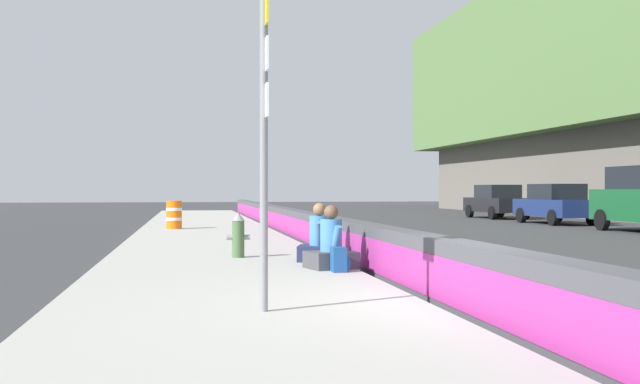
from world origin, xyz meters
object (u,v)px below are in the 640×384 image
at_px(route_sign_post, 264,120).
at_px(parked_car_midline, 556,204).
at_px(parked_car_far, 497,201).
at_px(seated_person_middle, 319,243).
at_px(fire_hydrant, 238,235).
at_px(seated_person_foreground, 331,249).
at_px(construction_barrel, 174,215).
at_px(backpack, 339,260).

height_order(route_sign_post, parked_car_midline, route_sign_post).
bearing_deg(parked_car_far, route_sign_post, 152.19).
xyz_separation_m(seated_person_middle, parked_car_midline, (15.99, -13.05, 0.38)).
height_order(seated_person_middle, parked_car_far, parked_car_far).
xyz_separation_m(fire_hydrant, seated_person_foreground, (-2.33, -1.41, -0.11)).
distance_m(seated_person_middle, parked_car_midline, 20.65).
xyz_separation_m(seated_person_middle, parked_car_far, (22.30, -13.11, 0.38)).
bearing_deg(seated_person_foreground, construction_barrel, 11.91).
bearing_deg(route_sign_post, backpack, -23.19).
relative_size(route_sign_post, construction_barrel, 3.79).
height_order(construction_barrel, parked_car_far, parked_car_far).
relative_size(seated_person_foreground, backpack, 2.68).
distance_m(route_sign_post, backpack, 4.47).
height_order(seated_person_foreground, seated_person_middle, seated_person_middle).
relative_size(parked_car_midline, parked_car_far, 1.00).
bearing_deg(seated_person_middle, backpack, 179.94).
xyz_separation_m(fire_hydrant, parked_car_midline, (14.99, -14.49, 0.27)).
distance_m(fire_hydrant, backpack, 3.22).
bearing_deg(backpack, parked_car_midline, -36.17).
bearing_deg(construction_barrel, seated_person_middle, -166.68).
relative_size(fire_hydrant, backpack, 2.20).
relative_size(seated_person_foreground, seated_person_middle, 0.99).
height_order(fire_hydrant, parked_car_far, parked_car_far).
relative_size(construction_barrel, parked_car_far, 0.21).
xyz_separation_m(fire_hydrant, backpack, (-2.87, -1.44, -0.25)).
height_order(seated_person_middle, parked_car_midline, parked_car_midline).
height_order(route_sign_post, construction_barrel, route_sign_post).
bearing_deg(seated_person_foreground, backpack, -176.66).
bearing_deg(route_sign_post, construction_barrel, 4.13).
bearing_deg(parked_car_far, parked_car_midline, 179.48).
relative_size(seated_person_foreground, parked_car_midline, 0.24).
height_order(route_sign_post, backpack, route_sign_post).
bearing_deg(construction_barrel, fire_hydrant, -172.68).
bearing_deg(parked_car_midline, backpack, 143.83).
distance_m(route_sign_post, fire_hydrant, 6.79).
relative_size(construction_barrel, parked_car_midline, 0.21).
relative_size(fire_hydrant, construction_barrel, 0.93).
bearing_deg(fire_hydrant, parked_car_midline, -44.04).
bearing_deg(seated_person_middle, route_sign_post, 164.05).
relative_size(backpack, parked_car_far, 0.09).
bearing_deg(parked_car_midline, route_sign_post, 145.82).
xyz_separation_m(route_sign_post, construction_barrel, (17.71, 1.28, -1.61)).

